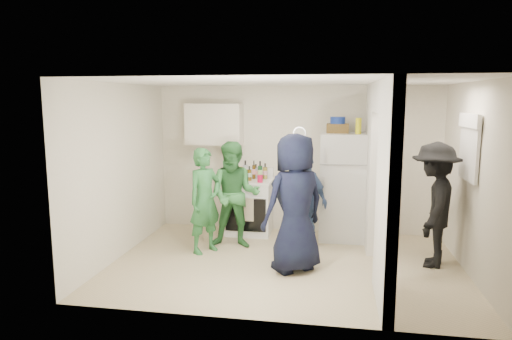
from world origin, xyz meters
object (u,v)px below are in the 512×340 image
Objects in this scene: wicker_basket at (337,128)px; person_nook at (434,205)px; person_navy at (295,203)px; blue_bowl at (338,120)px; fridge at (342,187)px; yellow_cup_stack_top at (358,126)px; stove at (249,207)px; person_green_left at (205,201)px; person_green_center at (235,195)px; person_denim at (305,200)px.

person_nook is at bearing -40.13° from wicker_basket.
person_navy is at bearing -58.62° from person_nook.
blue_bowl is 0.13× the size of person_navy.
fridge is 1.02m from yellow_cup_stack_top.
stove is 0.50× the size of person_navy.
blue_bowl is (1.45, 0.02, 1.47)m from stove.
person_green_left is 0.85× the size of person_navy.
wicker_basket is at bearing 0.79° from stove.
stove is 1.98m from wicker_basket.
blue_bowl is at bearing 153.43° from fridge.
blue_bowl is (-0.10, 0.05, 1.07)m from fridge.
blue_bowl is 0.14× the size of person_nook.
person_green_center is at bearing -153.19° from wicker_basket.
person_navy is (1.38, -0.53, 0.14)m from person_green_left.
person_denim reaches higher than stove.
wicker_basket is 1.46× the size of blue_bowl.
person_green_center is at bearing -161.37° from yellow_cup_stack_top.
person_navy reaches higher than person_nook.
stove is 1.20m from person_green_left.
wicker_basket is 0.19× the size of person_navy.
yellow_cup_stack_top is at bearing -32.85° from person_green_left.
stove is at bearing 10.69° from person_green_left.
wicker_basket is at bearing 0.00° from blue_bowl.
person_green_center is 0.96× the size of person_nook.
person_green_left is (-2.02, -1.03, -0.08)m from fridge.
person_nook is (2.84, -0.33, 0.03)m from person_green_center.
stove is 0.53× the size of fridge.
fridge is at bearing -1.11° from stove.
fridge is at bearing 155.56° from yellow_cup_stack_top.
person_green_left is at bearing -150.64° from wicker_basket.
wicker_basket reaches higher than person_navy.
blue_bowl reaches higher than person_green_left.
fridge is at bearing -28.37° from person_green_left.
wicker_basket reaches higher than fridge.
stove is 0.54× the size of person_nook.
person_navy is 1.92m from person_nook.
person_denim is 0.81× the size of person_navy.
blue_bowl is 1.98m from person_navy.
fridge is at bearing 85.39° from person_denim.
fridge is 1.69m from person_navy.
person_denim is 0.88× the size of person_nook.
person_nook is (1.21, -1.06, -0.01)m from fridge.
person_nook is at bearing -55.87° from person_green_left.
person_green_center is at bearing -153.19° from blue_bowl.
person_navy is (-0.64, -1.56, 0.05)m from fridge.
person_green_left is at bearing -145.35° from person_green_center.
blue_bowl is at bearing 93.27° from person_denim.
person_nook is (1.31, -1.11, -1.08)m from blue_bowl.
person_nook is at bearing -21.48° from stove.
person_green_center is 1.10× the size of person_denim.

